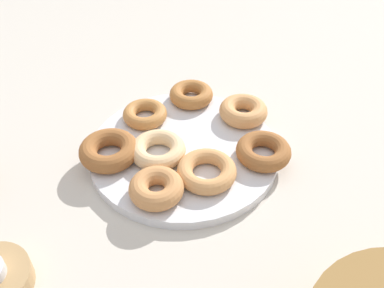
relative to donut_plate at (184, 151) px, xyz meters
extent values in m
plane|color=beige|center=(0.00, 0.00, -0.01)|extent=(2.40, 2.40, 0.00)
cylinder|color=silver|center=(0.00, 0.00, 0.00)|extent=(0.32, 0.32, 0.02)
torus|color=#C6844C|center=(0.08, 0.08, 0.02)|extent=(0.11, 0.11, 0.03)
torus|color=#EABC84|center=(0.05, 0.00, 0.02)|extent=(0.10, 0.10, 0.03)
torus|color=tan|center=(-0.13, -0.02, 0.02)|extent=(0.12, 0.12, 0.03)
torus|color=tan|center=(0.00, 0.08, 0.02)|extent=(0.11, 0.11, 0.02)
torus|color=#995B2D|center=(0.12, -0.03, 0.02)|extent=(0.13, 0.13, 0.03)
torus|color=#995B2D|center=(-0.10, 0.08, 0.02)|extent=(0.12, 0.12, 0.03)
torus|color=#AD6B33|center=(-0.07, -0.11, 0.02)|extent=(0.12, 0.12, 0.03)
torus|color=#BC7A3D|center=(0.03, -0.10, 0.02)|extent=(0.11, 0.11, 0.02)
camera|label=1|loc=(0.23, 0.46, 0.47)|focal=38.79mm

